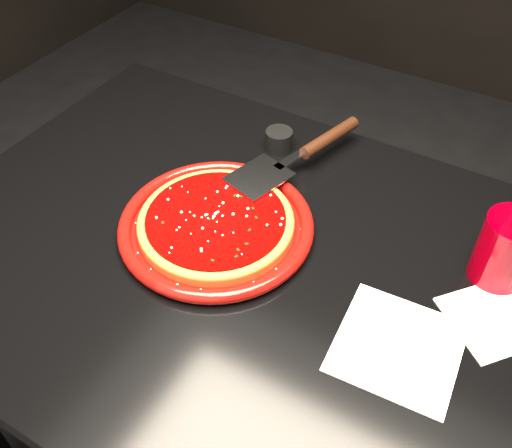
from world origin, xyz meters
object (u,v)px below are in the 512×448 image
at_px(cup, 505,250).
at_px(ramekin, 279,140).
at_px(pizza_server, 298,154).
at_px(plate, 216,225).
at_px(table, 268,386).

distance_m(cup, ramekin, 0.47).
relative_size(cup, ramekin, 2.23).
bearing_deg(pizza_server, cup, 5.49).
bearing_deg(cup, ramekin, 165.38).
height_order(plate, pizza_server, pizza_server).
bearing_deg(cup, pizza_server, 169.86).
height_order(table, cup, cup).
bearing_deg(pizza_server, ramekin, 159.04).
bearing_deg(ramekin, plate, -85.66).
xyz_separation_m(cup, ramekin, (-0.45, 0.12, -0.04)).
relative_size(pizza_server, ramekin, 6.71).
distance_m(table, plate, 0.41).
xyz_separation_m(table, cup, (0.31, 0.16, 0.43)).
relative_size(table, cup, 10.17).
distance_m(table, pizza_server, 0.48).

